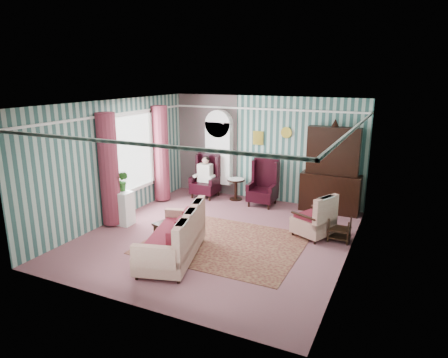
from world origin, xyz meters
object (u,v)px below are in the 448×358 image
at_px(bookcase, 219,157).
at_px(coffee_table, 175,235).
at_px(plant_stand, 121,208).
at_px(sofa, 172,236).
at_px(wingback_left, 205,176).
at_px(wingback_right, 263,183).
at_px(nest_table, 340,229).
at_px(floral_armchair, 314,216).
at_px(dresser_hutch, 332,167).
at_px(round_side_table, 236,189).
at_px(seated_woman, 205,177).

distance_m(bookcase, coffee_table, 3.78).
distance_m(plant_stand, sofa, 2.34).
distance_m(wingback_left, wingback_right, 1.75).
height_order(nest_table, floral_armchair, floral_armchair).
xyz_separation_m(wingback_right, nest_table, (2.32, -1.55, -0.35)).
relative_size(wingback_left, plant_stand, 1.56).
xyz_separation_m(dresser_hutch, nest_table, (0.57, -1.82, -0.91)).
relative_size(wingback_right, plant_stand, 1.56).
height_order(sofa, coffee_table, sofa).
xyz_separation_m(wingback_left, round_side_table, (0.90, 0.15, -0.33)).
height_order(bookcase, floral_armchair, bookcase).
distance_m(round_side_table, floral_armchair, 3.11).
bearing_deg(sofa, seated_woman, 3.08).
distance_m(nest_table, plant_stand, 5.02).
relative_size(plant_stand, sofa, 0.39).
relative_size(floral_armchair, coffee_table, 0.97).
distance_m(bookcase, plant_stand, 3.39).
distance_m(dresser_hutch, sofa, 4.69).
bearing_deg(bookcase, seated_woman, -122.66).
height_order(floral_armchair, coffee_table, floral_armchair).
height_order(wingback_left, round_side_table, wingback_left).
bearing_deg(coffee_table, sofa, -62.24).
distance_m(seated_woman, sofa, 4.02).
xyz_separation_m(round_side_table, floral_armchair, (2.60, -1.70, 0.18)).
bearing_deg(dresser_hutch, wingback_right, -171.23).
bearing_deg(coffee_table, nest_table, 28.08).
bearing_deg(dresser_hutch, round_side_table, -177.36).
bearing_deg(nest_table, wingback_right, 146.25).
distance_m(dresser_hutch, floral_armchair, 1.95).
bearing_deg(wingback_left, bookcase, 57.34).
bearing_deg(wingback_right, floral_armchair, -41.56).
xyz_separation_m(wingback_right, round_side_table, (-0.85, 0.15, -0.33)).
bearing_deg(sofa, wingback_left, 3.08).
bearing_deg(plant_stand, coffee_table, -14.32).
bearing_deg(floral_armchair, wingback_left, 91.08).
relative_size(wingback_right, round_side_table, 2.08).
distance_m(wingback_left, round_side_table, 0.97).
xyz_separation_m(bookcase, round_side_table, (0.65, -0.24, -0.82)).
relative_size(wingback_right, coffee_table, 1.28).
relative_size(wingback_left, floral_armchair, 1.32).
bearing_deg(dresser_hutch, floral_armchair, -90.00).
bearing_deg(wingback_left, seated_woman, 0.00).
distance_m(bookcase, floral_armchair, 3.84).
distance_m(wingback_right, sofa, 3.84).
bearing_deg(plant_stand, dresser_hutch, 35.08).
relative_size(bookcase, round_side_table, 3.73).
bearing_deg(seated_woman, bookcase, 57.34).
bearing_deg(plant_stand, wingback_left, 73.78).
bearing_deg(round_side_table, coffee_table, -88.76).
height_order(seated_woman, nest_table, seated_woman).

